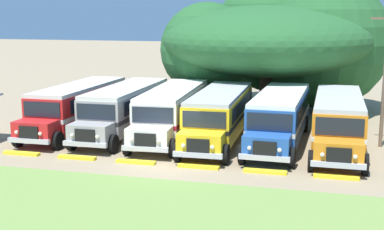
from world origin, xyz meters
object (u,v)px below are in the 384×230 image
parked_bus_slot_0 (78,105)px  parked_bus_slot_1 (125,107)px  parked_bus_slot_3 (220,113)px  broad_shade_tree (278,41)px  parked_bus_slot_5 (338,119)px  parked_bus_slot_4 (280,115)px  parked_bus_slot_2 (172,110)px

parked_bus_slot_0 → parked_bus_slot_1: (3.13, 0.09, 0.00)m
parked_bus_slot_3 → broad_shade_tree: bearing=167.6°
parked_bus_slot_5 → parked_bus_slot_3: bearing=-90.4°
parked_bus_slot_0 → parked_bus_slot_4: bearing=89.1°
parked_bus_slot_4 → parked_bus_slot_1: bearing=-90.3°
parked_bus_slot_0 → parked_bus_slot_4: size_ratio=1.00×
parked_bus_slot_1 → parked_bus_slot_3: (6.03, -0.59, 0.00)m
parked_bus_slot_2 → parked_bus_slot_5: bearing=83.8°
parked_bus_slot_4 → broad_shade_tree: 11.49m
parked_bus_slot_3 → parked_bus_slot_1: bearing=-97.1°
parked_bus_slot_0 → parked_bus_slot_3: same height
parked_bus_slot_4 → parked_bus_slot_5: 3.19m
parked_bus_slot_0 → broad_shade_tree: (11.29, 10.61, 3.64)m
parked_bus_slot_5 → broad_shade_tree: broad_shade_tree is taller
parked_bus_slot_2 → parked_bus_slot_5: same height
parked_bus_slot_0 → broad_shade_tree: broad_shade_tree is taller
parked_bus_slot_3 → parked_bus_slot_0: bearing=-94.7°
parked_bus_slot_1 → parked_bus_slot_2: (3.05, -0.13, 0.00)m
parked_bus_slot_1 → parked_bus_slot_5: size_ratio=1.00×
parked_bus_slot_4 → parked_bus_slot_3: bearing=-83.6°
parked_bus_slot_1 → parked_bus_slot_5: bearing=86.5°
parked_bus_slot_0 → parked_bus_slot_2: same height
parked_bus_slot_5 → parked_bus_slot_0: bearing=-92.0°
parked_bus_slot_0 → parked_bus_slot_2: size_ratio=0.99×
parked_bus_slot_2 → broad_shade_tree: (5.10, 10.65, 3.64)m
broad_shade_tree → parked_bus_slot_0: bearing=-136.8°
parked_bus_slot_3 → broad_shade_tree: (2.13, 11.11, 3.64)m
parked_bus_slot_0 → broad_shade_tree: bearing=133.3°
parked_bus_slot_5 → broad_shade_tree: size_ratio=0.65×
parked_bus_slot_2 → broad_shade_tree: size_ratio=0.66×
parked_bus_slot_3 → parked_bus_slot_5: bearing=88.1°
parked_bus_slot_1 → parked_bus_slot_2: 3.06m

